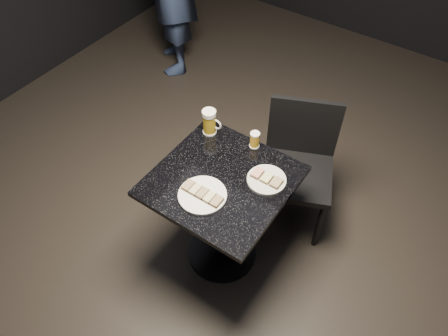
{
  "coord_description": "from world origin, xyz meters",
  "views": [
    {
      "loc": [
        0.85,
        -1.22,
        2.51
      ],
      "look_at": [
        0.0,
        0.02,
        0.82
      ],
      "focal_mm": 35.0,
      "sensor_mm": 36.0,
      "label": 1
    }
  ],
  "objects_px": {
    "table": "(222,206)",
    "chair": "(299,161)",
    "plate_small": "(267,180)",
    "beer_mug": "(210,122)",
    "plate_large": "(202,195)",
    "beer_tumbler": "(255,140)"
  },
  "relations": [
    {
      "from": "table",
      "to": "chair",
      "type": "height_order",
      "value": "chair"
    },
    {
      "from": "plate_small",
      "to": "table",
      "type": "height_order",
      "value": "plate_small"
    },
    {
      "from": "plate_small",
      "to": "chair",
      "type": "relative_size",
      "value": 0.23
    },
    {
      "from": "table",
      "to": "beer_mug",
      "type": "height_order",
      "value": "beer_mug"
    },
    {
      "from": "plate_large",
      "to": "chair",
      "type": "distance_m",
      "value": 0.79
    },
    {
      "from": "plate_large",
      "to": "table",
      "type": "relative_size",
      "value": 0.33
    },
    {
      "from": "table",
      "to": "beer_mug",
      "type": "bearing_deg",
      "value": 135.62
    },
    {
      "from": "table",
      "to": "chair",
      "type": "bearing_deg",
      "value": 71.42
    },
    {
      "from": "plate_large",
      "to": "beer_tumbler",
      "type": "xyz_separation_m",
      "value": [
        0.03,
        0.46,
        0.04
      ]
    },
    {
      "from": "plate_large",
      "to": "beer_mug",
      "type": "height_order",
      "value": "beer_mug"
    },
    {
      "from": "table",
      "to": "beer_mug",
      "type": "xyz_separation_m",
      "value": [
        -0.26,
        0.26,
        0.32
      ]
    },
    {
      "from": "plate_large",
      "to": "table",
      "type": "xyz_separation_m",
      "value": [
        0.02,
        0.15,
        -0.25
      ]
    },
    {
      "from": "beer_mug",
      "to": "chair",
      "type": "xyz_separation_m",
      "value": [
        0.45,
        0.31,
        -0.33
      ]
    },
    {
      "from": "beer_mug",
      "to": "chair",
      "type": "height_order",
      "value": "beer_mug"
    },
    {
      "from": "table",
      "to": "chair",
      "type": "distance_m",
      "value": 0.6
    },
    {
      "from": "plate_large",
      "to": "beer_mug",
      "type": "xyz_separation_m",
      "value": [
        -0.24,
        0.4,
        0.07
      ]
    },
    {
      "from": "plate_small",
      "to": "plate_large",
      "type": "bearing_deg",
      "value": -128.38
    },
    {
      "from": "plate_small",
      "to": "beer_mug",
      "type": "bearing_deg",
      "value": 164.09
    },
    {
      "from": "plate_large",
      "to": "chair",
      "type": "bearing_deg",
      "value": 73.81
    },
    {
      "from": "plate_large",
      "to": "plate_small",
      "type": "height_order",
      "value": "same"
    },
    {
      "from": "plate_small",
      "to": "chair",
      "type": "bearing_deg",
      "value": 91.19
    },
    {
      "from": "beer_mug",
      "to": "beer_tumbler",
      "type": "distance_m",
      "value": 0.28
    }
  ]
}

